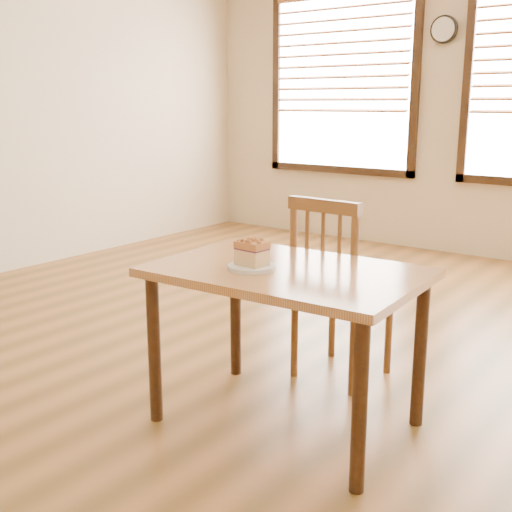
{
  "coord_description": "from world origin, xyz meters",
  "views": [
    {
      "loc": [
        1.63,
        -2.22,
        1.47
      ],
      "look_at": [
        -0.04,
        0.0,
        0.8
      ],
      "focal_mm": 45.0,
      "sensor_mm": 36.0,
      "label": 1
    }
  ],
  "objects_px": {
    "cafe_chair_main": "(339,287)",
    "plate": "(252,267)",
    "wall_clock": "(444,29)",
    "cafe_table_main": "(287,290)",
    "cake_slice": "(252,252)"
  },
  "relations": [
    {
      "from": "cafe_chair_main",
      "to": "plate",
      "type": "distance_m",
      "value": 0.74
    },
    {
      "from": "cafe_chair_main",
      "to": "cake_slice",
      "type": "xyz_separation_m",
      "value": [
        -0.05,
        -0.69,
        0.31
      ]
    },
    {
      "from": "plate",
      "to": "wall_clock",
      "type": "bearing_deg",
      "value": 100.74
    },
    {
      "from": "plate",
      "to": "cafe_table_main",
      "type": "bearing_deg",
      "value": 40.45
    },
    {
      "from": "cafe_chair_main",
      "to": "plate",
      "type": "height_order",
      "value": "cafe_chair_main"
    },
    {
      "from": "wall_clock",
      "to": "cake_slice",
      "type": "xyz_separation_m",
      "value": [
        0.76,
        -3.99,
        -1.32
      ]
    },
    {
      "from": "wall_clock",
      "to": "cake_slice",
      "type": "relative_size",
      "value": 1.79
    },
    {
      "from": "wall_clock",
      "to": "cafe_chair_main",
      "type": "height_order",
      "value": "wall_clock"
    },
    {
      "from": "cafe_table_main",
      "to": "plate",
      "type": "height_order",
      "value": "plate"
    },
    {
      "from": "wall_clock",
      "to": "cafe_chair_main",
      "type": "relative_size",
      "value": 0.26
    },
    {
      "from": "wall_clock",
      "to": "cafe_table_main",
      "type": "xyz_separation_m",
      "value": [
        0.88,
        -3.88,
        -1.5
      ]
    },
    {
      "from": "wall_clock",
      "to": "plate",
      "type": "bearing_deg",
      "value": -79.26
    },
    {
      "from": "wall_clock",
      "to": "plate",
      "type": "distance_m",
      "value": 4.29
    },
    {
      "from": "wall_clock",
      "to": "plate",
      "type": "height_order",
      "value": "wall_clock"
    },
    {
      "from": "cafe_chair_main",
      "to": "cake_slice",
      "type": "height_order",
      "value": "cafe_chair_main"
    }
  ]
}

